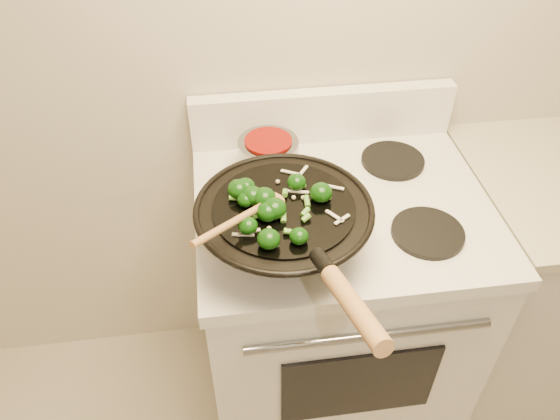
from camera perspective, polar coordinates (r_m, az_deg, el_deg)
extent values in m
plane|color=beige|center=(1.61, 15.14, 19.90)|extent=(3.50, 0.00, 3.50)
cube|color=white|center=(1.80, 5.40, -10.70)|extent=(0.76, 0.64, 0.88)
cube|color=white|center=(1.47, 6.53, 0.28)|extent=(0.78, 0.66, 0.04)
cube|color=white|center=(1.64, 4.48, 9.83)|extent=(0.78, 0.05, 0.16)
cylinder|color=gray|center=(1.35, 9.28, -12.90)|extent=(0.60, 0.02, 0.02)
cube|color=black|center=(1.54, 8.26, -17.70)|extent=(0.42, 0.01, 0.28)
cylinder|color=black|center=(1.31, 0.39, -3.85)|extent=(0.18, 0.18, 0.01)
cylinder|color=black|center=(1.40, 15.17, -2.29)|extent=(0.18, 0.18, 0.01)
cylinder|color=black|center=(1.54, -1.19, 4.12)|extent=(0.18, 0.18, 0.01)
cylinder|color=black|center=(1.61, 11.70, 5.10)|extent=(0.18, 0.18, 0.01)
cube|color=silver|center=(2.11, 26.88, -6.64)|extent=(0.76, 0.60, 0.88)
torus|color=black|center=(1.23, 0.41, 0.18)|extent=(0.41, 0.41, 0.01)
cylinder|color=black|center=(1.23, 0.41, 0.29)|extent=(0.32, 0.32, 0.01)
cylinder|color=black|center=(1.04, 4.49, -5.54)|extent=(0.04, 0.07, 0.05)
cylinder|color=#A97843|center=(0.93, 7.79, -10.06)|extent=(0.07, 0.22, 0.09)
ellipsoid|color=#0C3308|center=(1.26, 1.74, 2.94)|extent=(0.04, 0.04, 0.04)
cylinder|color=#47762A|center=(1.27, 2.32, 2.58)|extent=(0.02, 0.02, 0.02)
ellipsoid|color=#0C3308|center=(1.24, -4.37, 2.18)|extent=(0.05, 0.05, 0.04)
ellipsoid|color=#0C3308|center=(1.22, -2.89, 1.50)|extent=(0.05, 0.05, 0.04)
ellipsoid|color=#0C3308|center=(1.12, -1.20, -3.04)|extent=(0.05, 0.05, 0.04)
cylinder|color=#47762A|center=(1.13, -0.45, -3.46)|extent=(0.01, 0.02, 0.01)
ellipsoid|color=#0C3308|center=(1.24, 4.16, 1.82)|extent=(0.05, 0.05, 0.04)
ellipsoid|color=#0C3308|center=(1.13, 1.99, -2.75)|extent=(0.04, 0.04, 0.03)
ellipsoid|color=#0C3308|center=(1.18, -1.31, -0.18)|extent=(0.05, 0.05, 0.04)
cylinder|color=#47762A|center=(1.19, -0.59, -0.61)|extent=(0.02, 0.02, 0.02)
ellipsoid|color=#0C3308|center=(1.22, -3.60, 1.08)|extent=(0.04, 0.04, 0.03)
ellipsoid|color=#0C3308|center=(1.19, -0.61, 0.17)|extent=(0.05, 0.05, 0.05)
ellipsoid|color=#0C3308|center=(1.25, -3.65, 2.43)|extent=(0.05, 0.05, 0.04)
cylinder|color=#47762A|center=(1.26, -2.99, 2.04)|extent=(0.02, 0.02, 0.02)
ellipsoid|color=#0C3308|center=(1.22, -1.67, 1.30)|extent=(0.05, 0.05, 0.04)
ellipsoid|color=#0C3308|center=(1.22, -2.26, 1.15)|extent=(0.04, 0.04, 0.03)
ellipsoid|color=#0C3308|center=(1.23, 4.32, 1.84)|extent=(0.05, 0.05, 0.04)
cylinder|color=#47762A|center=(1.24, 4.98, 1.39)|extent=(0.02, 0.02, 0.02)
ellipsoid|color=#0C3308|center=(1.15, -3.39, -1.65)|extent=(0.04, 0.04, 0.04)
cube|color=white|center=(1.31, 1.17, 3.92)|extent=(0.05, 0.03, 0.00)
cube|color=white|center=(1.20, 5.73, -0.63)|extent=(0.04, 0.04, 0.00)
cube|color=white|center=(1.16, -3.25, -2.33)|extent=(0.05, 0.02, 0.00)
cube|color=white|center=(1.20, 6.51, -0.98)|extent=(0.04, 0.03, 0.00)
cube|color=white|center=(1.28, 5.82, 2.36)|extent=(0.04, 0.02, 0.00)
cube|color=white|center=(1.32, 2.31, 3.95)|extent=(0.04, 0.05, 0.00)
cube|color=white|center=(1.16, -3.87, -2.57)|extent=(0.05, 0.02, 0.00)
cube|color=white|center=(1.26, 1.74, 1.96)|extent=(0.06, 0.02, 0.00)
cube|color=white|center=(1.29, 1.46, 2.99)|extent=(0.02, 0.04, 0.00)
cylinder|color=#5A9B32|center=(1.19, 2.74, -0.82)|extent=(0.03, 0.03, 0.02)
cylinder|color=#5A9B32|center=(1.27, 4.61, 2.47)|extent=(0.02, 0.03, 0.02)
cylinder|color=#5A9B32|center=(1.25, 0.52, 1.78)|extent=(0.03, 0.02, 0.02)
cylinder|color=#5A9B32|center=(1.19, -2.39, -0.57)|extent=(0.02, 0.03, 0.02)
cylinder|color=#5A9B32|center=(1.15, 0.87, -2.26)|extent=(0.03, 0.02, 0.02)
cylinder|color=#5A9B32|center=(1.23, 2.83, 0.89)|extent=(0.02, 0.03, 0.01)
cylinder|color=#5A9B32|center=(1.20, 2.66, -0.22)|extent=(0.02, 0.03, 0.02)
cylinder|color=#5A9B32|center=(1.24, -4.89, 1.29)|extent=(0.01, 0.03, 0.02)
cylinder|color=#5A9B32|center=(1.19, 0.36, -0.77)|extent=(0.03, 0.01, 0.02)
sphere|color=#CBBB8F|center=(1.29, -0.24, 2.98)|extent=(0.01, 0.01, 0.01)
sphere|color=#CBBB8F|center=(1.24, 1.44, 1.30)|extent=(0.01, 0.01, 0.01)
sphere|color=#CBBB8F|center=(1.17, -1.15, -1.94)|extent=(0.01, 0.01, 0.01)
sphere|color=#CBBB8F|center=(1.27, 1.75, 2.34)|extent=(0.01, 0.01, 0.01)
sphere|color=#CBBB8F|center=(1.24, 2.43, 1.29)|extent=(0.01, 0.01, 0.01)
ellipsoid|color=#A97843|center=(1.23, -0.79, 1.09)|extent=(0.08, 0.08, 0.02)
cylinder|color=#A97843|center=(1.13, -4.73, -1.16)|extent=(0.19, 0.19, 0.08)
cylinder|color=gray|center=(1.50, -1.22, 5.71)|extent=(0.17, 0.17, 0.09)
cylinder|color=#720B05|center=(1.48, -1.24, 7.24)|extent=(0.13, 0.13, 0.01)
cylinder|color=black|center=(1.39, 1.46, 4.28)|extent=(0.06, 0.10, 0.02)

